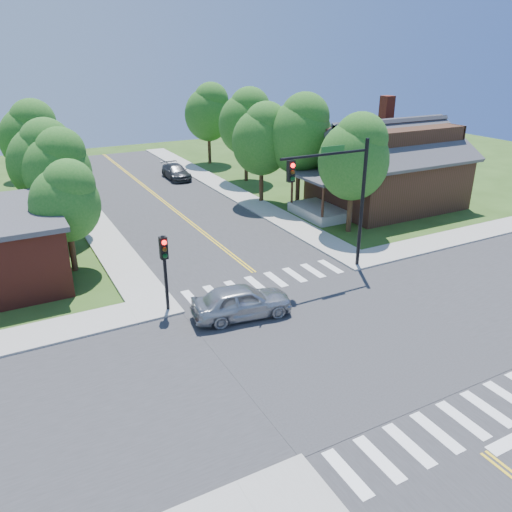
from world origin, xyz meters
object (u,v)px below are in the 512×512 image
signal_pole_nw (165,260)px  house_ne (387,163)px  signal_mast_ne (338,187)px  car_silver (242,302)px  car_dgrey (176,172)px

signal_pole_nw → house_ne: bearing=22.7°
signal_mast_ne → house_ne: signal_mast_ne is taller
signal_mast_ne → signal_pole_nw: (-9.51, -0.01, -2.19)m
signal_mast_ne → house_ne: (11.19, 8.65, -1.52)m
signal_mast_ne → house_ne: 14.23m
house_ne → car_silver: size_ratio=2.72×
signal_mast_ne → signal_pole_nw: signal_mast_ne is taller
signal_mast_ne → car_dgrey: 24.66m
signal_mast_ne → car_silver: signal_mast_ne is taller
signal_pole_nw → car_silver: (2.83, -2.08, -1.88)m
signal_mast_ne → car_silver: bearing=-162.6°
signal_mast_ne → car_dgrey: signal_mast_ne is taller
signal_pole_nw → car_silver: bearing=-36.2°
car_silver → car_dgrey: size_ratio=1.04×
car_silver → car_dgrey: (6.27, 26.39, -0.12)m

